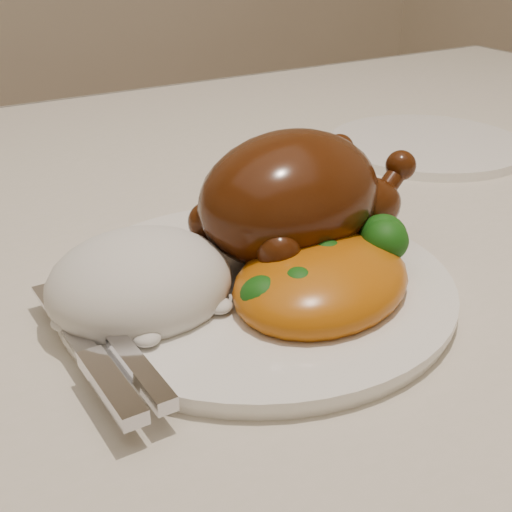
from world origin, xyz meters
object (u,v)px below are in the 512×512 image
side_plate (427,145)px  roast_chicken (295,196)px  dining_table (213,328)px  dinner_plate (256,288)px

side_plate → roast_chicken: size_ratio=1.11×
side_plate → dining_table: bearing=-167.6°
roast_chicken → dining_table: bearing=89.1°
dining_table → side_plate: side_plate is taller
side_plate → roast_chicken: bearing=-150.5°
dining_table → side_plate: size_ratio=7.21×
dinner_plate → roast_chicken: bearing=28.0°
dinner_plate → side_plate: dinner_plate is taller
dining_table → dinner_plate: size_ratio=5.77×
dining_table → dinner_plate: dinner_plate is taller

